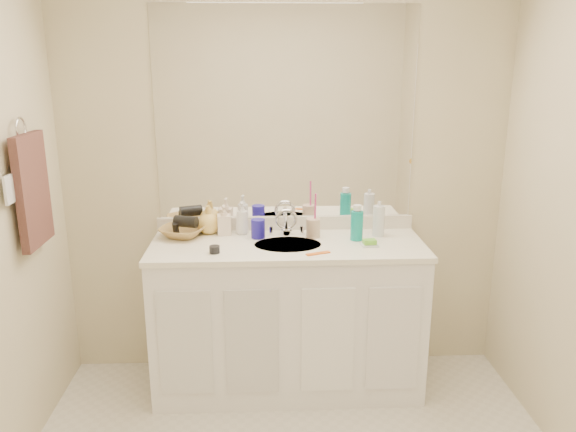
% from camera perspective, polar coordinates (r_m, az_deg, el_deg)
% --- Properties ---
extents(wall_back, '(2.60, 0.02, 2.40)m').
position_cam_1_polar(wall_back, '(3.30, -0.26, 4.02)').
color(wall_back, beige).
rests_on(wall_back, floor).
extents(vanity_cabinet, '(1.50, 0.55, 0.85)m').
position_cam_1_polar(vanity_cabinet, '(3.29, -0.04, -10.31)').
color(vanity_cabinet, white).
rests_on(vanity_cabinet, floor).
extents(countertop, '(1.52, 0.57, 0.03)m').
position_cam_1_polar(countertop, '(3.12, -0.04, -3.03)').
color(countertop, white).
rests_on(countertop, vanity_cabinet).
extents(backsplash, '(1.52, 0.03, 0.08)m').
position_cam_1_polar(backsplash, '(3.35, -0.24, -0.72)').
color(backsplash, silver).
rests_on(backsplash, countertop).
extents(sink_basin, '(0.37, 0.37, 0.02)m').
position_cam_1_polar(sink_basin, '(3.10, -0.03, -3.09)').
color(sink_basin, '#BAB6A2').
rests_on(sink_basin, countertop).
extents(faucet, '(0.02, 0.02, 0.11)m').
position_cam_1_polar(faucet, '(3.25, -0.17, -0.96)').
color(faucet, silver).
rests_on(faucet, countertop).
extents(mirror, '(1.48, 0.01, 1.20)m').
position_cam_1_polar(mirror, '(3.24, -0.26, 10.24)').
color(mirror, white).
rests_on(mirror, wall_back).
extents(blue_mug, '(0.08, 0.08, 0.11)m').
position_cam_1_polar(blue_mug, '(3.20, -3.06, -1.29)').
color(blue_mug, '#1F17A4').
rests_on(blue_mug, countertop).
extents(tan_cup, '(0.10, 0.10, 0.11)m').
position_cam_1_polar(tan_cup, '(3.21, 2.58, -1.21)').
color(tan_cup, '#CDAD90').
rests_on(tan_cup, countertop).
extents(toothbrush, '(0.01, 0.04, 0.22)m').
position_cam_1_polar(toothbrush, '(3.19, 2.78, 0.44)').
color(toothbrush, '#E23B8D').
rests_on(toothbrush, tan_cup).
extents(mouthwash_bottle, '(0.09, 0.09, 0.17)m').
position_cam_1_polar(mouthwash_bottle, '(3.17, 7.00, -0.98)').
color(mouthwash_bottle, '#0C9892').
rests_on(mouthwash_bottle, countertop).
extents(clear_pump_bottle, '(0.08, 0.08, 0.18)m').
position_cam_1_polar(clear_pump_bottle, '(3.26, 9.20, -0.50)').
color(clear_pump_bottle, white).
rests_on(clear_pump_bottle, countertop).
extents(soap_dish, '(0.10, 0.08, 0.01)m').
position_cam_1_polar(soap_dish, '(3.10, 8.27, -2.93)').
color(soap_dish, silver).
rests_on(soap_dish, countertop).
extents(green_soap, '(0.07, 0.06, 0.02)m').
position_cam_1_polar(green_soap, '(3.09, 8.28, -2.60)').
color(green_soap, '#6AC530').
rests_on(green_soap, soap_dish).
extents(orange_comb, '(0.13, 0.07, 0.01)m').
position_cam_1_polar(orange_comb, '(2.95, 3.08, -3.81)').
color(orange_comb, orange).
rests_on(orange_comb, countertop).
extents(dark_jar, '(0.06, 0.06, 0.04)m').
position_cam_1_polar(dark_jar, '(2.98, -7.47, -3.39)').
color(dark_jar, black).
rests_on(dark_jar, countertop).
extents(soap_bottle_white, '(0.08, 0.08, 0.19)m').
position_cam_1_polar(soap_bottle_white, '(3.27, -4.70, -0.21)').
color(soap_bottle_white, white).
rests_on(soap_bottle_white, countertop).
extents(soap_bottle_cream, '(0.09, 0.09, 0.17)m').
position_cam_1_polar(soap_bottle_cream, '(3.27, -6.50, -0.39)').
color(soap_bottle_cream, '#F4DFC7').
rests_on(soap_bottle_cream, countertop).
extents(soap_bottle_yellow, '(0.16, 0.16, 0.17)m').
position_cam_1_polar(soap_bottle_yellow, '(3.30, -8.07, -0.35)').
color(soap_bottle_yellow, '#E8BF5A').
rests_on(soap_bottle_yellow, countertop).
extents(wicker_basket, '(0.32, 0.32, 0.06)m').
position_cam_1_polar(wicker_basket, '(3.28, -10.63, -1.56)').
color(wicker_basket, olive).
rests_on(wicker_basket, countertop).
extents(hair_dryer, '(0.15, 0.11, 0.07)m').
position_cam_1_polar(hair_dryer, '(3.26, -10.33, -0.56)').
color(hair_dryer, black).
rests_on(hair_dryer, wicker_basket).
extents(towel_ring, '(0.01, 0.11, 0.11)m').
position_cam_1_polar(towel_ring, '(2.95, -25.52, 8.04)').
color(towel_ring, silver).
rests_on(towel_ring, wall_left).
extents(hand_towel, '(0.04, 0.32, 0.55)m').
position_cam_1_polar(hand_towel, '(2.99, -24.51, 2.37)').
color(hand_towel, '#37201D').
rests_on(hand_towel, towel_ring).
extents(switch_plate, '(0.01, 0.08, 0.13)m').
position_cam_1_polar(switch_plate, '(2.81, -26.50, 2.41)').
color(switch_plate, white).
rests_on(switch_plate, wall_left).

